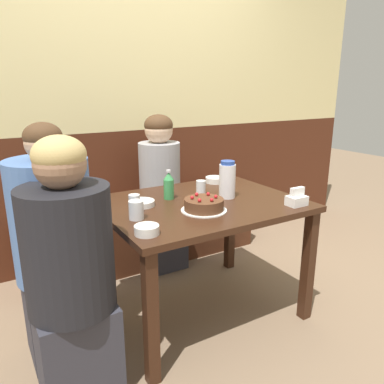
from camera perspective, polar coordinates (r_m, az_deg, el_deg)
ground_plane at (r=2.51m, az=1.23°, el=-17.51°), size 12.00×12.00×0.00m
back_wall at (r=3.04m, az=-9.50°, el=13.21°), size 4.80×0.04×2.50m
bench_seat at (r=3.06m, az=-7.09°, el=-6.30°), size 1.88×0.38×0.47m
dining_table at (r=2.23m, az=1.32°, el=-3.87°), size 1.13×0.88×0.73m
birthday_cake at (r=2.03m, az=1.83°, el=-1.96°), size 0.25×0.25×0.09m
water_pitcher at (r=2.26m, az=5.40°, el=1.86°), size 0.10×0.10×0.23m
soju_bottle at (r=2.23m, az=-3.57°, el=1.02°), size 0.06×0.06×0.18m
napkin_holder at (r=2.19m, az=15.67°, el=-1.02°), size 0.11×0.08×0.11m
bowl_soup_white at (r=1.73m, az=-6.91°, el=-5.75°), size 0.12×0.12×0.04m
bowl_rice_small at (r=2.13m, az=-7.69°, el=-1.70°), size 0.15×0.15×0.03m
bowl_side_dish at (r=2.62m, az=3.55°, el=1.87°), size 0.14×0.14×0.04m
glass_water_tall at (r=2.32m, az=1.36°, el=0.68°), size 0.06×0.06×0.09m
glass_tumbler_short at (r=1.92m, az=-8.50°, el=-2.73°), size 0.08×0.08×0.10m
glass_shot_small at (r=2.00m, az=-8.75°, el=-1.85°), size 0.06×0.06×0.10m
person_teal_shirt at (r=1.72m, az=-17.98°, el=-11.93°), size 0.38×0.38×1.20m
person_pale_blue_shirt at (r=2.01m, az=-20.19°, el=-7.78°), size 0.39×0.39×1.22m
person_grey_tee at (r=2.86m, az=-4.86°, el=-0.74°), size 0.31×0.34×1.18m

